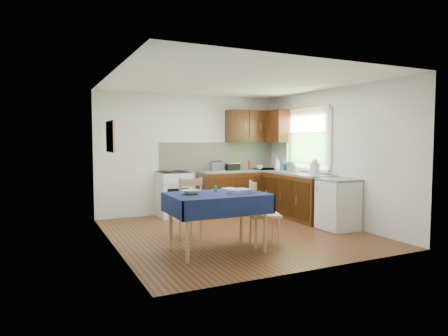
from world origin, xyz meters
name	(u,v)px	position (x,y,z in m)	size (l,w,h in m)	color
floor	(236,233)	(0.00, 0.00, 0.00)	(4.20, 4.20, 0.00)	#441F12
ceiling	(236,82)	(0.00, 0.00, 2.50)	(4.00, 4.20, 0.02)	white
wall_back	(191,154)	(0.00, 2.10, 1.25)	(4.00, 0.02, 2.50)	silver
wall_front	(318,165)	(0.00, -2.10, 1.25)	(4.00, 0.02, 2.50)	silver
wall_left	(113,161)	(-2.00, 0.00, 1.25)	(0.02, 4.20, 2.50)	silver
wall_right	(331,156)	(2.00, 0.00, 1.25)	(0.02, 4.20, 2.50)	silver
base_cabinets	(266,193)	(1.36, 1.26, 0.43)	(1.90, 2.30, 0.86)	#330F08
worktop_back	(241,171)	(1.05, 1.80, 0.88)	(1.90, 0.60, 0.04)	slate
worktop_right	(297,174)	(1.70, 0.65, 0.88)	(0.60, 1.70, 0.04)	slate
worktop_corner	(267,170)	(1.70, 1.80, 0.88)	(0.60, 0.60, 0.04)	slate
splashback	(219,156)	(0.65, 2.08, 1.20)	(2.70, 0.02, 0.60)	beige
upper_cabinets	(260,126)	(1.52, 1.80, 1.85)	(1.20, 0.85, 0.70)	#330F08
stove	(173,194)	(-0.50, 1.80, 0.46)	(0.60, 0.61, 0.92)	silver
window	(307,135)	(1.97, 0.70, 1.65)	(0.04, 1.48, 1.26)	#2F5E26
fridge	(338,204)	(1.70, -0.55, 0.44)	(0.58, 0.60, 0.89)	silver
corkboard	(111,137)	(-1.97, 0.30, 1.60)	(0.04, 0.62, 0.47)	tan
dining_table	(217,201)	(-0.74, -0.86, 0.70)	(1.33, 0.90, 0.81)	#101B43
chair_far	(187,206)	(-0.87, -0.01, 0.51)	(0.46, 0.46, 0.97)	tan
chair_near	(261,212)	(-0.04, -0.88, 0.50)	(0.53, 0.53, 0.95)	tan
toaster	(217,166)	(0.46, 1.79, 1.00)	(0.28, 0.17, 0.21)	#ADACB1
sandwich_press	(232,166)	(0.83, 1.82, 0.98)	(0.29, 0.25, 0.17)	black
sauce_bottle	(249,165)	(1.19, 1.69, 1.00)	(0.05, 0.05, 0.20)	#B0100E
yellow_packet	(230,166)	(0.84, 1.93, 0.97)	(0.11, 0.07, 0.15)	yellow
dish_rack	(289,171)	(1.66, 0.88, 0.92)	(0.45, 0.35, 0.22)	gray
kettle	(315,168)	(1.68, 0.08, 1.03)	(0.18, 0.18, 0.30)	silver
cup	(260,167)	(1.45, 1.69, 0.95)	(0.13, 0.13, 0.10)	silver
soap_bottle_a	(277,164)	(1.66, 1.32, 1.05)	(0.11, 0.11, 0.29)	silver
soap_bottle_b	(283,167)	(1.59, 1.00, 1.00)	(0.09, 0.09, 0.20)	#1E71B1
soap_bottle_c	(315,170)	(1.67, 0.07, 0.99)	(0.15, 0.15, 0.19)	#227D39
plate_bowl	(191,192)	(-1.09, -0.77, 0.84)	(0.24, 0.24, 0.06)	beige
book	(226,189)	(-0.47, -0.58, 0.82)	(0.18, 0.24, 0.02)	white
spice_jar	(215,189)	(-0.68, -0.66, 0.85)	(0.04, 0.04, 0.09)	#248637
tea_towel	(240,191)	(-0.44, -0.96, 0.84)	(0.30, 0.24, 0.05)	navy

